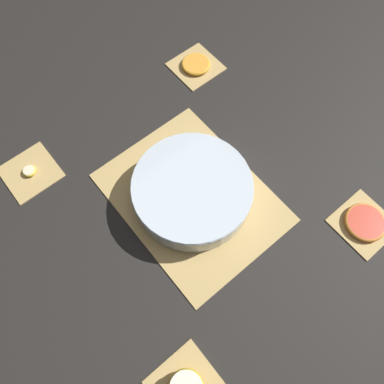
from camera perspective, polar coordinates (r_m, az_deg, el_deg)
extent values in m
plane|color=black|center=(0.97, 0.00, -0.84)|extent=(6.00, 6.00, 0.00)
cube|color=tan|center=(0.96, 0.00, -0.77)|extent=(0.44, 0.34, 0.01)
cube|color=#3D2D19|center=(0.92, 6.90, -8.34)|extent=(0.01, 0.33, 0.00)
cube|color=#3D2D19|center=(0.93, 4.86, -6.11)|extent=(0.01, 0.33, 0.00)
cube|color=#3D2D19|center=(0.94, 2.87, -3.92)|extent=(0.01, 0.33, 0.00)
cube|color=#3D2D19|center=(0.95, 0.94, -1.78)|extent=(0.01, 0.33, 0.00)
cube|color=#3D2D19|center=(0.97, -0.93, 0.31)|extent=(0.01, 0.33, 0.00)
cube|color=#3D2D19|center=(0.99, -2.74, 2.32)|extent=(0.01, 0.33, 0.00)
cube|color=#3D2D19|center=(1.01, -4.48, 4.26)|extent=(0.01, 0.33, 0.00)
cube|color=#3D2D19|center=(1.03, -6.17, 6.12)|extent=(0.01, 0.33, 0.00)
cube|color=tan|center=(1.03, 24.70, -4.38)|extent=(0.14, 0.14, 0.01)
cube|color=#3D2D19|center=(1.03, 26.08, -5.67)|extent=(0.00, 0.13, 0.00)
cube|color=#3D2D19|center=(1.03, 24.74, -4.35)|extent=(0.00, 0.13, 0.00)
cube|color=#3D2D19|center=(1.03, 23.40, -3.02)|extent=(0.00, 0.13, 0.00)
cube|color=tan|center=(1.20, 0.59, 18.65)|extent=(0.14, 0.14, 0.01)
cube|color=#3D2D19|center=(1.19, 1.32, 18.08)|extent=(0.00, 0.13, 0.00)
cube|color=#3D2D19|center=(1.21, -0.13, 19.31)|extent=(0.00, 0.13, 0.00)
cube|color=#3D2D19|center=(0.88, -1.89, -26.45)|extent=(0.00, 0.13, 0.00)
cube|color=tan|center=(1.08, -23.40, 2.80)|extent=(0.14, 0.14, 0.01)
cube|color=#3D2D19|center=(1.06, -22.60, 1.61)|extent=(0.00, 0.13, 0.00)
cube|color=#3D2D19|center=(1.08, -23.44, 2.85)|extent=(0.00, 0.13, 0.00)
cube|color=#3D2D19|center=(1.10, -24.25, 4.04)|extent=(0.00, 0.13, 0.00)
cylinder|color=silver|center=(0.93, 0.00, 0.18)|extent=(0.29, 0.29, 0.07)
torus|color=silver|center=(0.90, 0.00, 0.93)|extent=(0.30, 0.30, 0.01)
cylinder|color=#F4EABC|center=(0.94, 6.79, -1.33)|extent=(0.03, 0.03, 0.01)
cylinder|color=#F4EABC|center=(0.92, -3.59, -4.48)|extent=(0.03, 0.03, 0.01)
cylinder|color=#F4EABC|center=(0.90, 6.10, -3.11)|extent=(0.03, 0.03, 0.01)
cylinder|color=#F4EABC|center=(0.96, 0.51, 6.81)|extent=(0.03, 0.03, 0.01)
cylinder|color=#F4EABC|center=(0.91, 5.96, 0.04)|extent=(0.03, 0.03, 0.01)
cylinder|color=#F4EABC|center=(0.91, 0.47, -6.36)|extent=(0.03, 0.03, 0.01)
cylinder|color=#F4EABC|center=(0.93, 2.42, -0.30)|extent=(0.03, 0.03, 0.01)
cube|color=white|center=(0.99, -2.75, 5.52)|extent=(0.03, 0.03, 0.03)
cube|color=white|center=(0.93, 0.83, 3.80)|extent=(0.02, 0.02, 0.02)
cube|color=white|center=(0.97, 1.73, 4.51)|extent=(0.02, 0.02, 0.02)
cube|color=white|center=(0.91, 3.80, -3.61)|extent=(0.03, 0.03, 0.03)
cube|color=white|center=(0.97, -0.83, 4.77)|extent=(0.02, 0.02, 0.02)
cube|color=white|center=(0.89, -3.89, -5.15)|extent=(0.03, 0.03, 0.03)
cube|color=white|center=(0.92, 0.52, 0.11)|extent=(0.03, 0.03, 0.03)
cube|color=white|center=(0.93, -6.76, -0.70)|extent=(0.03, 0.03, 0.03)
cube|color=white|center=(0.96, 6.14, 0.94)|extent=(0.02, 0.02, 0.02)
cube|color=white|center=(0.90, 1.78, -4.19)|extent=(0.02, 0.02, 0.02)
cube|color=white|center=(0.91, 0.33, -2.89)|extent=(0.03, 0.03, 0.03)
cube|color=white|center=(0.95, 3.68, 5.89)|extent=(0.02, 0.02, 0.02)
cube|color=white|center=(0.92, -4.28, -1.61)|extent=(0.02, 0.02, 0.02)
cube|color=white|center=(0.96, 4.73, 3.65)|extent=(0.03, 0.03, 0.03)
ellipsoid|color=red|center=(0.95, 2.56, 1.59)|extent=(0.03, 0.02, 0.01)
ellipsoid|color=#F9A338|center=(0.90, -1.59, -6.48)|extent=(0.03, 0.02, 0.01)
ellipsoid|color=red|center=(0.88, -6.36, -3.14)|extent=(0.03, 0.02, 0.02)
ellipsoid|color=#F9A338|center=(0.97, -6.09, 2.58)|extent=(0.03, 0.02, 0.02)
cylinder|color=#F9A338|center=(1.20, 0.59, 18.90)|extent=(0.08, 0.08, 0.01)
torus|color=#F4A82D|center=(1.20, 0.59, 18.90)|extent=(0.09, 0.09, 0.01)
cylinder|color=#F4EABC|center=(1.08, -23.55, 2.98)|extent=(0.03, 0.03, 0.01)
torus|color=yellow|center=(1.08, -23.55, 2.98)|extent=(0.04, 0.04, 0.01)
cylinder|color=red|center=(1.02, 24.90, -4.21)|extent=(0.09, 0.09, 0.01)
torus|color=orange|center=(1.02, 24.90, -4.21)|extent=(0.10, 0.10, 0.01)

